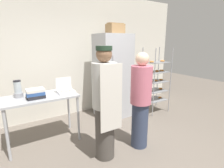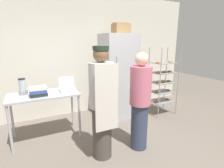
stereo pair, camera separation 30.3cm
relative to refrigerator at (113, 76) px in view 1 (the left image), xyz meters
The scene contains 11 objects.
ground_plane 2.06m from the refrigerator, 112.95° to the right, with size 14.00×14.00×0.00m, color #6B6056.
back_wall 1.13m from the refrigerator, 134.21° to the left, with size 6.40×0.12×2.99m, color silver.
refrigerator is the anchor object (origin of this frame).
baking_rack 1.16m from the refrigerator, 18.72° to the right, with size 0.61×0.46×1.68m.
prep_counter 1.78m from the refrigerator, 168.64° to the right, with size 1.23×0.63×0.89m.
donut_box 1.37m from the refrigerator, 162.20° to the right, with size 0.29×0.23×0.28m.
blender_pitcher 2.07m from the refrigerator, behind, with size 0.15×0.15×0.29m.
binder_stack 1.87m from the refrigerator, 166.57° to the right, with size 0.29×0.23×0.16m.
cardboard_storage_box 1.12m from the refrigerator, 35.07° to the left, with size 0.38×0.29×0.24m.
person_baker 1.65m from the refrigerator, 126.81° to the right, with size 0.37×0.39×1.76m.
person_customer 1.42m from the refrigerator, 103.15° to the right, with size 0.35×0.35×1.66m.
Camera 1 is at (-1.52, -1.83, 1.82)m, focal length 28.00 mm.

